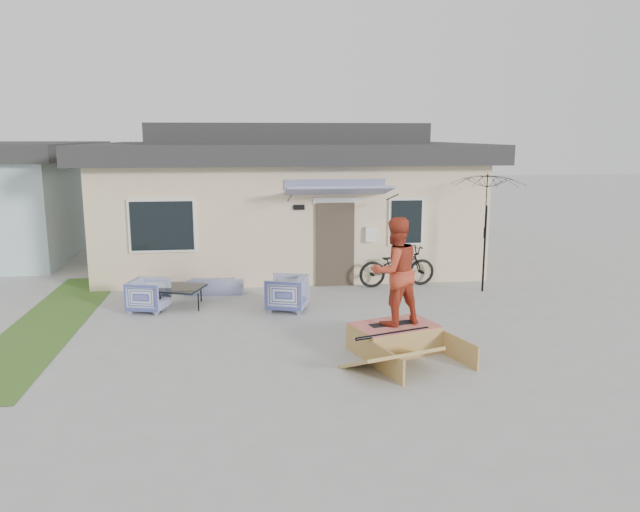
{
  "coord_description": "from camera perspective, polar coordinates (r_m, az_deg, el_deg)",
  "views": [
    {
      "loc": [
        -1.18,
        -10.56,
        3.76
      ],
      "look_at": [
        0.3,
        1.8,
        1.3
      ],
      "focal_mm": 34.69,
      "sensor_mm": 36.0,
      "label": 1
    }
  ],
  "objects": [
    {
      "name": "ground",
      "position": [
        11.27,
        -0.43,
        -8.31
      ],
      "size": [
        90.0,
        90.0,
        0.0
      ],
      "primitive_type": "plane",
      "color": "#9E9E9B",
      "rests_on": "ground"
    },
    {
      "name": "skateboard",
      "position": [
        11.0,
        6.81,
        -6.15
      ],
      "size": [
        0.89,
        0.4,
        0.05
      ],
      "primitive_type": "cube",
      "rotation": [
        0.0,
        0.0,
        0.22
      ],
      "color": "black",
      "rests_on": "skate_ramp"
    },
    {
      "name": "patio_umbrella",
      "position": [
        15.26,
        15.06,
        3.22
      ],
      "size": [
        1.8,
        1.67,
        2.2
      ],
      "color": "black",
      "rests_on": "ground"
    },
    {
      "name": "coffee_table",
      "position": [
        14.03,
        -12.68,
        -3.71
      ],
      "size": [
        1.14,
        1.14,
        0.44
      ],
      "primitive_type": "cube",
      "rotation": [
        0.0,
        0.0,
        -0.33
      ],
      "color": "black",
      "rests_on": "ground"
    },
    {
      "name": "skate_ramp",
      "position": [
        11.05,
        6.91,
        -7.52
      ],
      "size": [
        1.93,
        2.23,
        0.47
      ],
      "primitive_type": null,
      "rotation": [
        0.0,
        0.0,
        0.32
      ],
      "color": "#A78245",
      "rests_on": "ground"
    },
    {
      "name": "loveseat",
      "position": [
        15.06,
        -9.72,
        -2.39
      ],
      "size": [
        1.4,
        0.48,
        0.54
      ],
      "primitive_type": "imported",
      "rotation": [
        0.0,
        0.0,
        3.09
      ],
      "color": "#323E8F",
      "rests_on": "ground"
    },
    {
      "name": "bicycle",
      "position": [
        15.56,
        7.12,
        -0.51
      ],
      "size": [
        2.03,
        0.88,
        1.26
      ],
      "primitive_type": "imported",
      "rotation": [
        0.0,
        0.0,
        1.67
      ],
      "color": "black",
      "rests_on": "ground"
    },
    {
      "name": "armchair_right",
      "position": [
        13.4,
        -3.08,
        -3.28
      ],
      "size": [
        0.96,
        1.0,
        0.83
      ],
      "primitive_type": "imported",
      "rotation": [
        0.0,
        0.0,
        -1.87
      ],
      "color": "#323E8F",
      "rests_on": "ground"
    },
    {
      "name": "skater",
      "position": [
        10.76,
        6.93,
        -1.22
      ],
      "size": [
        1.1,
        0.97,
        1.89
      ],
      "primitive_type": "imported",
      "rotation": [
        0.0,
        0.0,
        3.46
      ],
      "color": "#B33C25",
      "rests_on": "skateboard"
    },
    {
      "name": "grass_strip",
      "position": [
        13.71,
        -23.7,
        -5.69
      ],
      "size": [
        1.4,
        8.0,
        0.01
      ],
      "primitive_type": "cube",
      "color": "#386022",
      "rests_on": "ground"
    },
    {
      "name": "armchair_left",
      "position": [
        13.81,
        -15.53,
        -3.38
      ],
      "size": [
        0.87,
        0.91,
        0.77
      ],
      "primitive_type": "imported",
      "rotation": [
        0.0,
        0.0,
        1.31
      ],
      "color": "#323E8F",
      "rests_on": "ground"
    },
    {
      "name": "house",
      "position": [
        18.68,
        -3.19,
        5.58
      ],
      "size": [
        10.8,
        8.49,
        4.1
      ],
      "color": "beige",
      "rests_on": "ground"
    }
  ]
}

